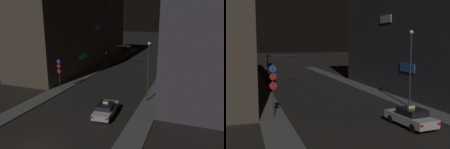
# 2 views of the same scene
# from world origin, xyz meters

# --- Properties ---
(sidewalk_left) EXTENTS (2.29, 60.94, 0.13)m
(sidewalk_left) POSITION_xyz_m (-6.79, 28.47, 0.06)
(sidewalk_left) COLOR #4C4C4C
(sidewalk_left) RESTS_ON ground_plane
(sidewalk_right) EXTENTS (2.29, 60.94, 0.13)m
(sidewalk_right) POSITION_xyz_m (6.79, 28.47, 0.06)
(sidewalk_right) COLOR #4C4C4C
(sidewalk_right) RESTS_ON ground_plane
(building_facade_right) EXTENTS (8.04, 25.71, 19.86)m
(building_facade_right) POSITION_xyz_m (11.92, 21.63, 9.93)
(building_facade_right) COLOR #3D3842
(building_facade_right) RESTS_ON ground_plane
(taxi) EXTENTS (2.19, 4.59, 1.62)m
(taxi) POSITION_xyz_m (2.90, 7.94, 0.74)
(taxi) COLOR #B7B7BC
(taxi) RESTS_ON ground_plane
(traffic_light_overhead) EXTENTS (4.05, 0.41, 4.52)m
(traffic_light_overhead) POSITION_xyz_m (-3.75, 32.64, 3.33)
(traffic_light_overhead) COLOR #2D2D33
(traffic_light_overhead) RESTS_ON ground_plane
(traffic_light_left_kerb) EXTENTS (0.80, 0.42, 3.63)m
(traffic_light_left_kerb) POSITION_xyz_m (-5.39, 28.00, 2.61)
(traffic_light_left_kerb) COLOR #2D2D33
(traffic_light_left_kerb) RESTS_ON ground_plane
(sign_pole_left) EXTENTS (0.60, 0.10, 4.35)m
(sign_pole_left) POSITION_xyz_m (-6.66, 13.61, 2.75)
(sign_pole_left) COLOR #2D2D33
(sign_pole_left) RESTS_ON sidewalk_left
(street_lamp_near_block) EXTENTS (0.39, 0.39, 7.35)m
(street_lamp_near_block) POSITION_xyz_m (6.23, 13.31, 4.50)
(street_lamp_near_block) COLOR #2D2D33
(street_lamp_near_block) RESTS_ON sidewalk_right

